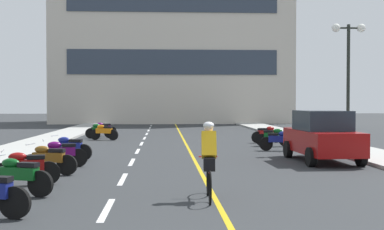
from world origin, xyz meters
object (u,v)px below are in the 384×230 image
(motorcycle_2, at_px, (18,175))
(motorcycle_6, at_px, (69,147))
(motorcycle_10, at_px, (104,132))
(street_lamp_mid, at_px, (348,58))
(motorcycle_8, at_px, (274,137))
(motorcycle_5, at_px, (60,153))
(motorcycle_9, at_px, (267,134))
(motorcycle_7, at_px, (279,140))
(cyclist_rider, at_px, (209,159))
(parked_car_near, at_px, (322,136))
(motorcycle_4, at_px, (48,159))
(motorcycle_11, at_px, (100,130))
(motorcycle_12, at_px, (103,129))
(motorcycle_3, at_px, (25,167))

(motorcycle_2, distance_m, motorcycle_6, 7.10)
(motorcycle_6, xyz_separation_m, motorcycle_10, (0.11, 9.98, 0.00))
(street_lamp_mid, xyz_separation_m, motorcycle_2, (-11.17, -9.80, -3.54))
(motorcycle_6, relative_size, motorcycle_8, 1.01)
(motorcycle_5, height_order, motorcycle_9, same)
(motorcycle_7, relative_size, motorcycle_9, 1.01)
(motorcycle_7, height_order, motorcycle_8, same)
(motorcycle_10, bearing_deg, motorcycle_9, -15.55)
(motorcycle_5, height_order, cyclist_rider, cyclist_rider)
(parked_car_near, height_order, motorcycle_9, parked_car_near)
(parked_car_near, bearing_deg, motorcycle_4, -162.25)
(motorcycle_5, height_order, motorcycle_7, same)
(street_lamp_mid, distance_m, motorcycle_5, 12.70)
(street_lamp_mid, bearing_deg, motorcycle_8, 134.29)
(cyclist_rider, bearing_deg, motorcycle_9, 73.95)
(motorcycle_2, height_order, cyclist_rider, cyclist_rider)
(motorcycle_5, relative_size, motorcycle_7, 0.99)
(motorcycle_2, bearing_deg, street_lamp_mid, 41.28)
(street_lamp_mid, distance_m, motorcycle_11, 14.98)
(motorcycle_8, relative_size, motorcycle_10, 1.02)
(motorcycle_12, xyz_separation_m, cyclist_rider, (4.77, -20.97, 0.41))
(motorcycle_6, bearing_deg, cyclist_rider, -60.16)
(motorcycle_3, height_order, motorcycle_4, same)
(motorcycle_4, distance_m, motorcycle_8, 12.57)
(motorcycle_6, distance_m, motorcycle_10, 9.98)
(motorcycle_3, distance_m, motorcycle_8, 14.09)
(motorcycle_12, bearing_deg, motorcycle_2, -88.55)
(street_lamp_mid, xyz_separation_m, cyclist_rider, (-6.91, -10.43, -3.12))
(motorcycle_3, distance_m, motorcycle_6, 5.63)
(motorcycle_3, xyz_separation_m, motorcycle_4, (0.16, 1.88, 0.00))
(motorcycle_9, bearing_deg, cyclist_rider, -106.05)
(motorcycle_5, xyz_separation_m, motorcycle_9, (8.71, 9.62, 0.00))
(motorcycle_3, height_order, motorcycle_5, same)
(motorcycle_2, bearing_deg, motorcycle_11, 91.47)
(street_lamp_mid, bearing_deg, parked_car_near, -122.20)
(motorcycle_5, bearing_deg, motorcycle_9, 47.82)
(parked_car_near, relative_size, motorcycle_3, 2.52)
(motorcycle_3, height_order, motorcycle_12, same)
(parked_car_near, xyz_separation_m, motorcycle_4, (-8.98, -2.87, -0.44))
(motorcycle_7, distance_m, motorcycle_9, 4.37)
(motorcycle_8, bearing_deg, parked_car_near, -86.67)
(motorcycle_2, relative_size, motorcycle_9, 0.99)
(motorcycle_4, distance_m, motorcycle_11, 15.20)
(motorcycle_4, bearing_deg, motorcycle_12, 91.48)
(motorcycle_3, xyz_separation_m, motorcycle_9, (8.88, 13.19, 0.00))
(motorcycle_6, height_order, motorcycle_11, same)
(motorcycle_6, bearing_deg, motorcycle_5, -87.01)
(parked_car_near, bearing_deg, street_lamp_mid, 57.80)
(motorcycle_4, bearing_deg, motorcycle_10, 89.95)
(motorcycle_7, xyz_separation_m, motorcycle_10, (-8.36, 6.78, 0.00))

